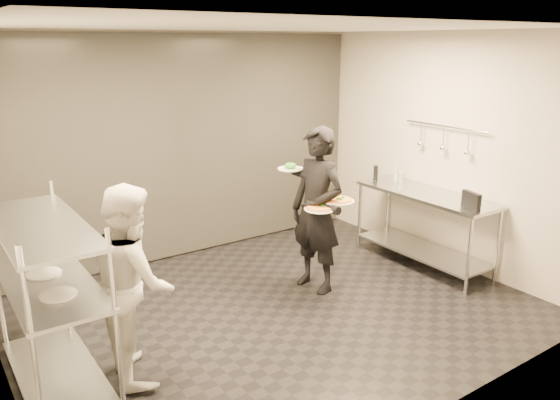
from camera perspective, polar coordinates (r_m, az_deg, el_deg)
room_shell at (r=6.22m, az=-6.49°, el=4.34°), size 5.00×4.00×2.80m
pass_rack at (r=4.66m, az=-22.95°, el=-9.29°), size 0.60×1.60×1.50m
prep_counter at (r=6.88m, az=14.84°, el=-1.62°), size 0.60×1.80×0.92m
utensil_rail at (r=6.85m, az=16.76°, el=6.10°), size 0.07×1.20×0.31m
waiter at (r=5.93m, az=3.90°, el=-1.08°), size 0.55×0.73×1.82m
chef at (r=4.60m, az=-15.13°, el=-8.23°), size 0.74×0.89×1.63m
pizza_plate_near at (r=5.71m, az=4.21°, el=-0.84°), size 0.33×0.33×0.05m
pizza_plate_far at (r=5.82m, az=6.13°, el=-0.01°), size 0.34×0.34×0.05m
salad_plate at (r=5.99m, az=1.09°, el=3.46°), size 0.28×0.28×0.07m
pos_monitor at (r=6.26m, az=19.35°, el=-0.05°), size 0.12×0.27×0.19m
bottle_green at (r=6.83m, az=12.50°, el=1.95°), size 0.06×0.06×0.22m
bottle_clear at (r=7.24m, az=12.03°, el=2.79°), size 0.07×0.07×0.22m
bottle_dark at (r=7.25m, az=9.96°, el=2.81°), size 0.06×0.06×0.19m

